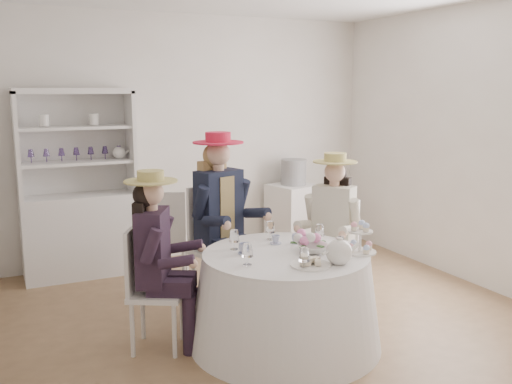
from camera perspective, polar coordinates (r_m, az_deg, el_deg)
name	(u,v)px	position (r m, az deg, el deg)	size (l,w,h in m)	color
ground	(261,315)	(4.95, 0.51, -12.24)	(4.50, 4.50, 0.00)	olive
wall_back	(183,138)	(6.45, -7.27, 5.38)	(4.50, 4.50, 0.00)	silver
wall_front	(438,202)	(2.95, 17.70, -0.91)	(4.50, 4.50, 0.00)	silver
wall_right	(469,146)	(5.93, 20.55, 4.37)	(4.50, 4.50, 0.00)	silver
tea_table	(285,299)	(4.33, 2.95, -10.65)	(1.43, 1.43, 0.71)	white
hutch	(80,210)	(6.05, -17.23, -1.78)	(1.26, 0.77, 1.90)	silver
side_table	(293,216)	(6.85, 3.71, -2.44)	(0.50, 0.50, 0.77)	silver
hatbox	(293,172)	(6.75, 3.76, 2.01)	(0.30, 0.30, 0.30)	black
guest_left	(156,250)	(4.19, -9.95, -5.77)	(0.57, 0.51, 1.33)	silver
guest_mid	(221,209)	(4.94, -3.56, -1.74)	(0.58, 0.63, 1.53)	silver
guest_right	(333,220)	(5.04, 7.67, -2.81)	(0.58, 0.55, 1.35)	silver
spare_chair	(167,237)	(5.43, -8.92, -4.49)	(0.53, 0.53, 0.97)	silver
teacup_a	(245,249)	(4.19, -1.15, -5.72)	(0.09, 0.09, 0.07)	white
teacup_b	(276,240)	(4.45, 1.98, -4.83)	(0.06, 0.06, 0.06)	white
teacup_c	(297,239)	(4.48, 4.11, -4.73)	(0.08, 0.08, 0.06)	white
flower_bowl	(313,249)	(4.22, 5.76, -5.74)	(0.23, 0.23, 0.06)	white
flower_arrangement	(309,238)	(4.29, 5.32, -4.60)	(0.19, 0.19, 0.07)	pink
table_teapot	(339,252)	(3.98, 8.34, -5.97)	(0.26, 0.18, 0.19)	white
sandwich_plate	(311,264)	(3.93, 5.48, -7.15)	(0.28, 0.28, 0.06)	white
cupcake_stand	(360,242)	(4.27, 10.36, -4.90)	(0.24, 0.24, 0.23)	white
stemware_set	(286,243)	(4.19, 3.00, -5.15)	(0.82, 0.86, 0.15)	white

